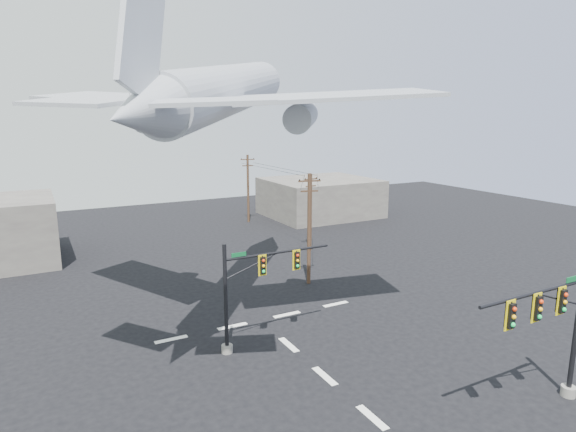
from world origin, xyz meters
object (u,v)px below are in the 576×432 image
airliner (226,92)px  signal_mast_far (250,291)px  utility_pole_b (311,211)px  signal_mast_near (556,329)px  utility_pole_a (309,227)px  utility_pole_c (248,187)px

airliner → signal_mast_far: bearing=-148.3°
utility_pole_b → signal_mast_near: bearing=-105.8°
signal_mast_far → signal_mast_near: bearing=-50.5°
signal_mast_near → utility_pole_a: 20.02m
utility_pole_c → airliner: bearing=-97.9°
utility_pole_c → utility_pole_a: bearing=-84.2°
signal_mast_far → utility_pole_a: size_ratio=0.78×
signal_mast_far → airliner: airliner is taller
signal_mast_near → airliner: size_ratio=0.30×
utility_pole_a → utility_pole_b: (5.20, 8.50, -0.63)m
utility_pole_a → signal_mast_near: bearing=-72.1°
utility_pole_a → signal_mast_far: bearing=-122.8°
signal_mast_far → airliner: size_ratio=0.29×
signal_mast_far → utility_pole_a: 11.85m
utility_pole_a → utility_pole_c: (5.05, 23.89, -0.19)m
signal_mast_near → utility_pole_c: (3.84, 43.85, 0.61)m
signal_mast_far → utility_pole_b: utility_pole_b is taller
signal_mast_far → utility_pole_c: (13.70, 31.90, 1.01)m
signal_mast_near → utility_pole_b: size_ratio=0.92×
signal_mast_near → signal_mast_far: size_ratio=1.02×
signal_mast_far → utility_pole_c: utility_pole_c is taller
utility_pole_a → airliner: (-8.13, -3.54, 10.10)m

